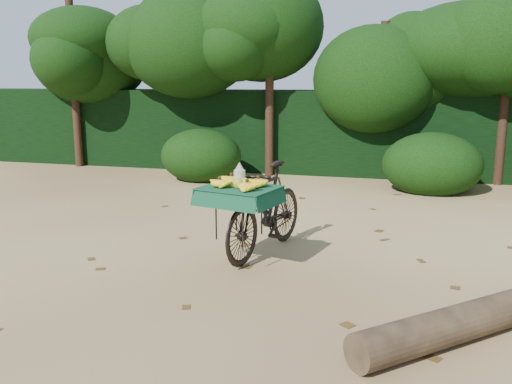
# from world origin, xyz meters

# --- Properties ---
(ground) EXTENTS (80.00, 80.00, 0.00)m
(ground) POSITION_xyz_m (0.00, 0.00, 0.00)
(ground) COLOR tan
(ground) RESTS_ON ground
(vendor_bicycle) EXTENTS (1.04, 1.91, 1.08)m
(vendor_bicycle) POSITION_xyz_m (-0.52, -0.03, 0.55)
(vendor_bicycle) COLOR black
(vendor_bicycle) RESTS_ON ground
(hedge_backdrop) EXTENTS (26.00, 1.80, 1.80)m
(hedge_backdrop) POSITION_xyz_m (0.00, 6.30, 0.90)
(hedge_backdrop) COLOR black
(hedge_backdrop) RESTS_ON ground
(tree_row) EXTENTS (14.50, 2.00, 4.00)m
(tree_row) POSITION_xyz_m (-0.65, 5.50, 2.00)
(tree_row) COLOR black
(tree_row) RESTS_ON ground
(bush_clumps) EXTENTS (8.80, 1.70, 0.90)m
(bush_clumps) POSITION_xyz_m (0.50, 4.30, 0.45)
(bush_clumps) COLOR black
(bush_clumps) RESTS_ON ground
(leaf_litter) EXTENTS (7.00, 7.30, 0.01)m
(leaf_litter) POSITION_xyz_m (0.00, 0.65, 0.01)
(leaf_litter) COLOR #503515
(leaf_litter) RESTS_ON ground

